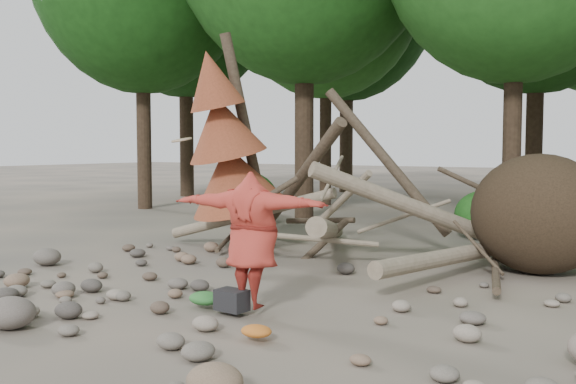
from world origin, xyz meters
The scene contains 12 objects.
ground centered at (0.00, 0.00, 0.00)m, with size 120.00×120.00×0.00m, color #514C44.
deadfall_pile centered at (2.02, 4.24, 0.95)m, with size 8.55×5.24×3.30m.
dead_conifer centered at (-3.12, 3.37, 2.11)m, with size 2.06×2.16×4.35m.
bush_left centered at (-5.50, 7.20, 0.72)m, with size 1.80×1.80×1.44m, color #184A13.
bush_mid centered at (0.80, 7.80, 0.56)m, with size 1.40×1.40×1.12m, color #215E1B.
frisbee_thrower centered at (0.10, -0.29, 0.93)m, with size 2.75×1.02×2.16m.
backpack centered at (-0.07, -0.49, 0.13)m, with size 0.39×0.26×0.26m, color black.
cloth_green centered at (-0.56, -0.41, 0.08)m, with size 0.45×0.37×0.17m, color #2B6B2D.
cloth_orange centered at (0.81, -1.21, 0.06)m, with size 0.35×0.29×0.13m, color #B8611F.
boulder_front_left centered at (-1.86, -2.32, 0.18)m, with size 0.61×0.55×0.37m, color #665C55.
boulder_front_right centered at (1.43, -2.68, 0.15)m, with size 0.50×0.45×0.30m, color #7D644E.
boulder_mid_left centered at (-4.86, 0.45, 0.15)m, with size 0.51×0.46×0.31m, color #605850.
Camera 1 is at (4.71, -6.73, 2.08)m, focal length 40.00 mm.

